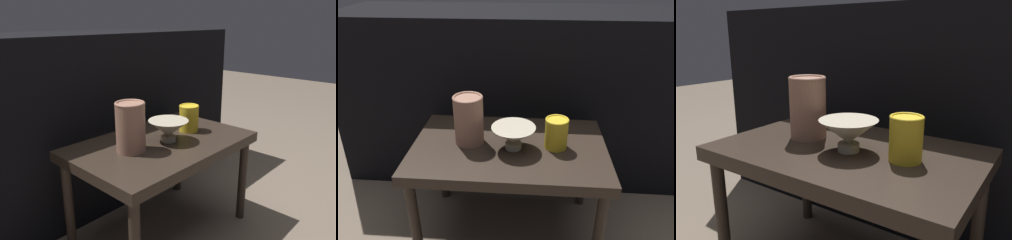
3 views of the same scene
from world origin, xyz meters
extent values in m
cube|color=#2D231C|center=(0.00, 0.00, 0.39)|extent=(0.70, 0.45, 0.04)
cylinder|color=#2D231C|center=(-0.31, -0.19, 0.18)|extent=(0.04, 0.04, 0.37)
cylinder|color=#2D231C|center=(-0.31, 0.19, 0.18)|extent=(0.04, 0.04, 0.37)
cylinder|color=#2D231C|center=(0.31, 0.19, 0.18)|extent=(0.04, 0.04, 0.37)
cube|color=black|center=(0.00, 0.52, 0.40)|extent=(1.65, 0.50, 0.80)
cylinder|color=#B2A88E|center=(0.02, -0.02, 0.42)|extent=(0.06, 0.06, 0.02)
cone|color=#B2A88E|center=(0.02, -0.02, 0.46)|extent=(0.15, 0.15, 0.06)
cylinder|color=#996B56|center=(-0.15, 0.01, 0.50)|extent=(0.11, 0.11, 0.18)
torus|color=#996B56|center=(-0.15, 0.01, 0.58)|extent=(0.11, 0.11, 0.01)
cylinder|color=gold|center=(0.17, 0.00, 0.46)|extent=(0.08, 0.08, 0.11)
torus|color=gold|center=(0.17, 0.00, 0.52)|extent=(0.08, 0.08, 0.01)
camera|label=1|loc=(-0.86, -0.83, 0.86)|focal=35.00mm
camera|label=2|loc=(0.07, -1.02, 1.02)|focal=35.00mm
camera|label=3|loc=(0.46, -0.70, 0.70)|focal=35.00mm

